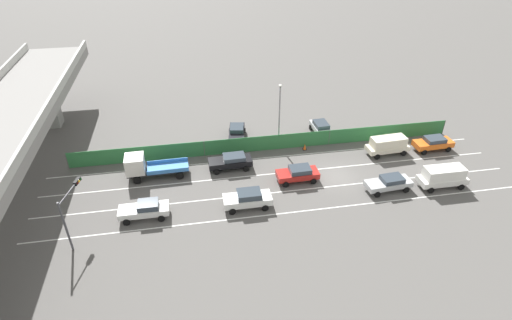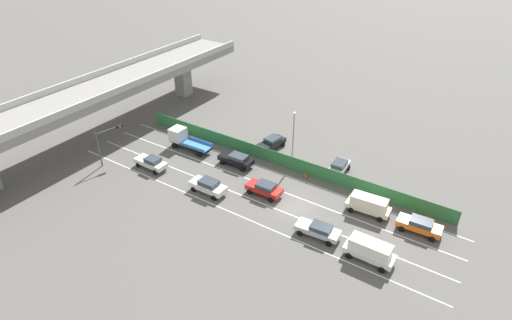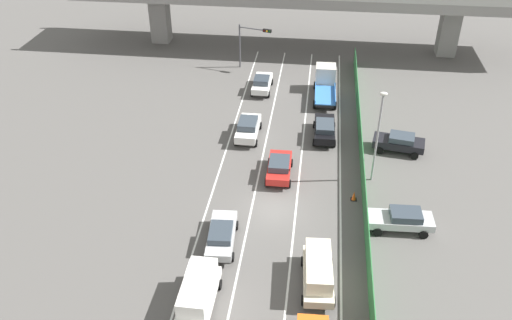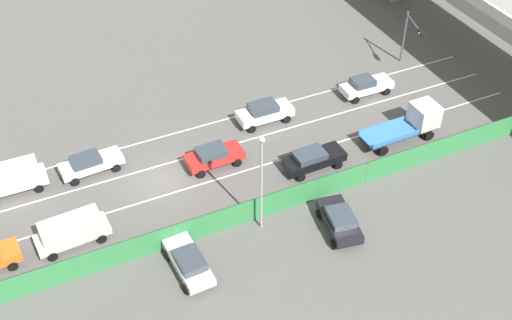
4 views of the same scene
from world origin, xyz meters
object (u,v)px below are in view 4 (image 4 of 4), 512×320
(car_sedan_white, at_px, (264,112))
(car_hatchback_white, at_px, (366,85))
(parked_wagon_silver, at_px, (189,262))
(parked_sedan_dark, at_px, (340,220))
(traffic_cone, at_px, (214,221))
(car_van_cream, at_px, (71,230))
(traffic_light, at_px, (411,34))
(street_lamp, at_px, (261,175))
(car_sedan_silver, at_px, (90,163))
(car_van_white, at_px, (10,177))
(car_sedan_red, at_px, (214,156))
(flatbed_truck_blue, at_px, (414,122))
(car_sedan_black, at_px, (313,158))

(car_sedan_white, bearing_deg, car_hatchback_white, 89.19)
(parked_wagon_silver, distance_m, parked_sedan_dark, 10.46)
(parked_wagon_silver, relative_size, traffic_cone, 6.45)
(car_sedan_white, height_order, parked_sedan_dark, car_sedan_white)
(car_van_cream, xyz_separation_m, traffic_light, (-8.43, 32.18, 2.41))
(car_van_cream, relative_size, street_lamp, 0.64)
(street_lamp, bearing_deg, car_sedan_silver, -139.35)
(car_van_white, xyz_separation_m, car_hatchback_white, (0.29, 29.41, -0.36))
(car_sedan_red, height_order, traffic_cone, car_sedan_red)
(flatbed_truck_blue, relative_size, street_lamp, 0.83)
(flatbed_truck_blue, xyz_separation_m, street_lamp, (4.01, -15.09, 3.27))
(car_van_cream, bearing_deg, traffic_light, 104.68)
(car_sedan_black, bearing_deg, street_lamp, -57.62)
(car_van_cream, height_order, flatbed_truck_blue, flatbed_truck_blue)
(parked_wagon_silver, distance_m, street_lamp, 7.11)
(parked_sedan_dark, xyz_separation_m, street_lamp, (-2.50, -4.63, 3.73))
(car_sedan_white, relative_size, car_sedan_silver, 0.96)
(car_sedan_red, relative_size, flatbed_truck_blue, 0.68)
(car_sedan_black, distance_m, traffic_cone, 9.27)
(car_van_cream, height_order, traffic_cone, car_van_cream)
(traffic_light, bearing_deg, car_sedan_black, -59.19)
(car_sedan_black, distance_m, flatbed_truck_blue, 8.99)
(car_van_white, relative_size, traffic_light, 0.97)
(car_van_cream, height_order, street_lamp, street_lamp)
(car_sedan_red, distance_m, car_sedan_silver, 9.11)
(car_sedan_black, height_order, parked_wagon_silver, car_sedan_black)
(car_hatchback_white, bearing_deg, traffic_light, 108.61)
(car_van_white, bearing_deg, car_sedan_red, 76.20)
(car_hatchback_white, xyz_separation_m, traffic_light, (-1.85, 5.48, 2.71))
(car_van_cream, bearing_deg, traffic_cone, 74.72)
(parked_sedan_dark, distance_m, traffic_cone, 8.45)
(car_sedan_red, height_order, street_lamp, street_lamp)
(car_van_cream, xyz_separation_m, car_hatchback_white, (-6.58, 26.70, -0.30))
(car_sedan_red, distance_m, car_van_cream, 11.92)
(car_sedan_white, height_order, street_lamp, street_lamp)
(car_hatchback_white, height_order, parked_wagon_silver, car_hatchback_white)
(car_sedan_black, distance_m, parked_sedan_dark, 6.55)
(street_lamp, distance_m, traffic_cone, 5.34)
(traffic_light, xyz_separation_m, traffic_cone, (10.90, -23.15, -3.26))
(car_van_cream, relative_size, car_sedan_black, 1.04)
(car_van_white, relative_size, car_sedan_white, 1.07)
(car_sedan_red, relative_size, parked_wagon_silver, 0.93)
(car_sedan_red, bearing_deg, car_van_cream, -73.39)
(car_sedan_red, xyz_separation_m, car_hatchback_white, (-3.18, 15.28, -0.01))
(car_hatchback_white, relative_size, parked_sedan_dark, 1.00)
(car_sedan_black, bearing_deg, car_sedan_silver, -113.55)
(car_van_white, bearing_deg, street_lamp, 53.41)
(car_van_cream, distance_m, parked_wagon_silver, 8.23)
(car_sedan_red, distance_m, car_hatchback_white, 15.61)
(car_sedan_silver, xyz_separation_m, traffic_cone, (8.99, 6.16, -0.51))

